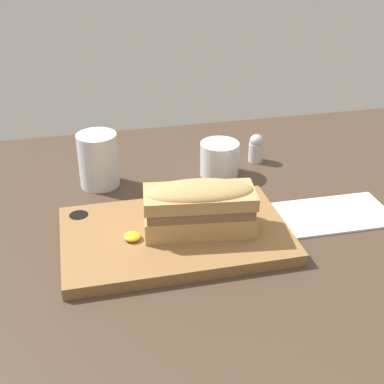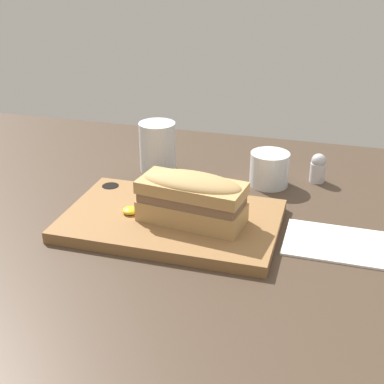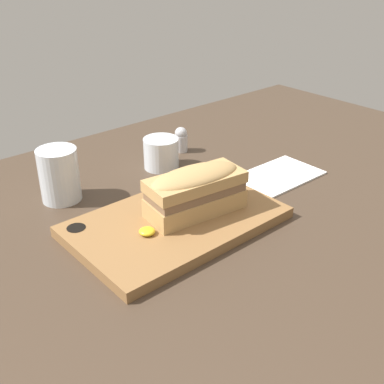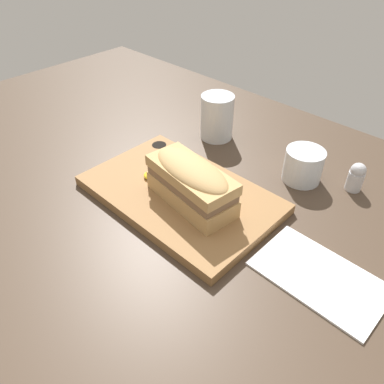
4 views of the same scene
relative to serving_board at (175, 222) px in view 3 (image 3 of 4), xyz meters
The scene contains 8 objects.
dining_table 4.90cm from the serving_board, 52.27° to the right, with size 173.98×108.59×2.00cm.
serving_board is the anchor object (origin of this frame).
sandwich 7.04cm from the serving_board, 12.56° to the right, with size 18.90×10.04×8.75cm.
mustard_dollop 7.48cm from the serving_board, behind, with size 2.79×2.79×1.12cm.
water_glass 25.73cm from the serving_board, 114.56° to the left, with size 7.89×7.89×10.80cm.
wine_glass 26.31cm from the serving_board, 57.80° to the left, with size 8.00×8.00×6.97cm.
napkin 30.00cm from the serving_board, ahead, with size 20.15×12.37×0.40cm.
salt_shaker 35.51cm from the serving_board, 48.53° to the left, with size 3.20×3.20×6.17cm.
Camera 3 is at (-49.49, -54.89, 48.51)cm, focal length 45.00 mm.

